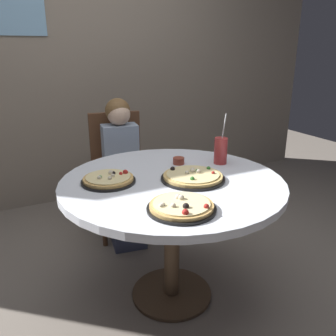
{
  "coord_description": "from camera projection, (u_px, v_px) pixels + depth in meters",
  "views": [
    {
      "loc": [
        -0.82,
        -1.58,
        1.43
      ],
      "look_at": [
        0.0,
        0.05,
        0.8
      ],
      "focal_mm": 37.55,
      "sensor_mm": 36.0,
      "label": 1
    }
  ],
  "objects": [
    {
      "name": "ground_plane",
      "position": [
        172.0,
        294.0,
        2.15
      ],
      "size": [
        8.0,
        8.0,
        0.0
      ],
      "primitive_type": "plane",
      "color": "slate"
    },
    {
      "name": "wall_with_window",
      "position": [
        81.0,
        45.0,
        3.19
      ],
      "size": [
        5.2,
        0.14,
        2.9
      ],
      "color": "gray",
      "rests_on": "ground_plane"
    },
    {
      "name": "dining_table",
      "position": [
        172.0,
        196.0,
        1.93
      ],
      "size": [
        1.21,
        1.21,
        0.75
      ],
      "color": "silver",
      "rests_on": "ground_plane"
    },
    {
      "name": "chair_wooden",
      "position": [
        118.0,
        167.0,
        2.79
      ],
      "size": [
        0.46,
        0.46,
        0.95
      ],
      "color": "brown",
      "rests_on": "ground_plane"
    },
    {
      "name": "diner_child",
      "position": [
        123.0,
        180.0,
        2.64
      ],
      "size": [
        0.3,
        0.43,
        1.08
      ],
      "color": "#3F4766",
      "rests_on": "ground_plane"
    },
    {
      "name": "pizza_veggie",
      "position": [
        181.0,
        206.0,
        1.54
      ],
      "size": [
        0.31,
        0.31,
        0.05
      ],
      "color": "black",
      "rests_on": "dining_table"
    },
    {
      "name": "pizza_cheese",
      "position": [
        193.0,
        177.0,
        1.9
      ],
      "size": [
        0.35,
        0.35,
        0.05
      ],
      "color": "black",
      "rests_on": "dining_table"
    },
    {
      "name": "pizza_pepperoni",
      "position": [
        109.0,
        179.0,
        1.86
      ],
      "size": [
        0.29,
        0.29,
        0.05
      ],
      "color": "black",
      "rests_on": "dining_table"
    },
    {
      "name": "soda_cup",
      "position": [
        221.0,
        151.0,
        2.14
      ],
      "size": [
        0.08,
        0.08,
        0.31
      ],
      "color": "#B73333",
      "rests_on": "dining_table"
    },
    {
      "name": "sauce_bowl",
      "position": [
        179.0,
        161.0,
        2.15
      ],
      "size": [
        0.07,
        0.07,
        0.04
      ],
      "primitive_type": "cylinder",
      "color": "brown",
      "rests_on": "dining_table"
    }
  ]
}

